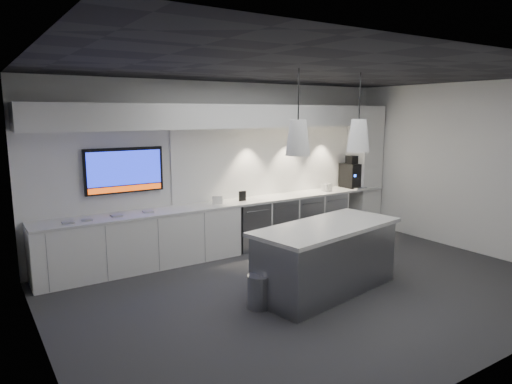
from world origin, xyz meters
TOP-DOWN VIEW (x-y plane):
  - floor at (0.00, 0.00)m, footprint 7.00×7.00m
  - ceiling at (0.00, 0.00)m, footprint 7.00×7.00m
  - wall_back at (0.00, 2.50)m, footprint 7.00×0.00m
  - wall_front at (0.00, -2.50)m, footprint 7.00×0.00m
  - wall_left at (-3.50, 0.00)m, footprint 0.00×7.00m
  - wall_right at (3.50, 0.00)m, footprint 0.00×7.00m
  - back_counter at (0.00, 2.17)m, footprint 6.80×0.65m
  - left_base_cabinets at (-1.75, 2.17)m, footprint 3.30×0.63m
  - fridge_unit_a at (0.25, 2.17)m, footprint 0.60×0.61m
  - fridge_unit_b at (0.88, 2.17)m, footprint 0.60×0.61m
  - fridge_unit_c at (1.51, 2.17)m, footprint 0.60×0.61m
  - fridge_unit_d at (2.14, 2.17)m, footprint 0.60×0.61m
  - backsplash at (1.20, 2.48)m, footprint 4.60×0.03m
  - soffit at (0.00, 2.20)m, footprint 6.90×0.60m
  - column at (3.20, 2.20)m, footprint 0.55×0.55m
  - wall_tv at (-1.90, 2.45)m, footprint 1.25×0.07m
  - island at (0.06, -0.15)m, footprint 2.37×1.33m
  - bin at (-1.02, -0.11)m, footprint 0.31×0.31m
  - coffee_machine at (2.85, 2.20)m, footprint 0.37×0.54m
  - sign_black at (0.11, 2.16)m, footprint 0.14×0.03m
  - sign_white at (-0.40, 2.14)m, footprint 0.18×0.06m
  - cup_cluster at (2.09, 2.12)m, footprint 0.18×0.18m
  - tray_a at (-2.86, 2.10)m, footprint 0.16×0.16m
  - tray_b at (-2.58, 2.13)m, footprint 0.18×0.18m
  - tray_c at (-2.14, 2.16)m, footprint 0.17×0.17m
  - tray_d at (-1.64, 2.17)m, footprint 0.18×0.18m
  - pendant_left at (-0.47, -0.15)m, footprint 0.31×0.31m
  - pendant_right at (0.59, -0.15)m, footprint 0.31×0.31m

SIDE VIEW (x-z plane):
  - floor at x=0.00m, z-range 0.00..0.00m
  - bin at x=-1.02m, z-range 0.00..0.43m
  - fridge_unit_a at x=0.25m, z-range 0.00..0.85m
  - fridge_unit_b at x=0.88m, z-range 0.00..0.85m
  - fridge_unit_c at x=1.51m, z-range 0.00..0.85m
  - fridge_unit_d at x=2.14m, z-range 0.00..0.85m
  - left_base_cabinets at x=-1.75m, z-range 0.00..0.86m
  - island at x=0.06m, z-range 0.00..0.95m
  - back_counter at x=0.00m, z-range 0.86..0.90m
  - tray_a at x=-2.86m, z-range 0.90..0.92m
  - tray_b at x=-2.58m, z-range 0.90..0.92m
  - tray_c at x=-2.14m, z-range 0.90..0.92m
  - tray_d at x=-1.64m, z-range 0.90..0.92m
  - sign_white at x=-0.40m, z-range 0.90..1.04m
  - cup_cluster at x=2.09m, z-range 0.90..1.05m
  - sign_black at x=0.11m, z-range 0.90..1.08m
  - coffee_machine at x=2.85m, z-range 0.84..1.51m
  - column at x=3.20m, z-range 0.00..2.60m
  - wall_back at x=0.00m, z-range -2.00..5.00m
  - wall_front at x=0.00m, z-range -2.00..5.00m
  - wall_left at x=-3.50m, z-range -2.00..5.00m
  - wall_right at x=3.50m, z-range -2.00..5.00m
  - backsplash at x=1.20m, z-range 0.90..2.20m
  - wall_tv at x=-1.90m, z-range 1.20..1.92m
  - pendant_left at x=-0.47m, z-range 1.58..2.73m
  - pendant_right at x=0.59m, z-range 1.58..2.73m
  - soffit at x=0.00m, z-range 2.20..2.60m
  - ceiling at x=0.00m, z-range 3.00..3.00m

